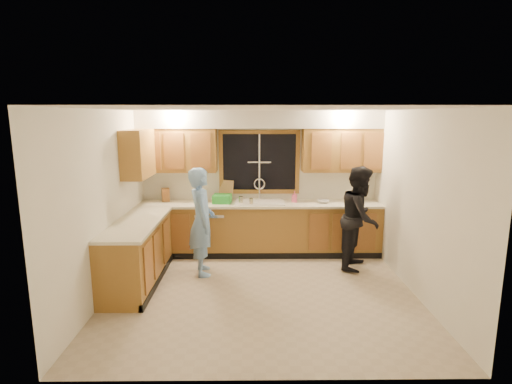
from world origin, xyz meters
TOP-DOWN VIEW (x-y plane):
  - floor at (0.00, 0.00)m, footprint 4.20×4.20m
  - ceiling at (0.00, 0.00)m, footprint 4.20×4.20m
  - wall_back at (0.00, 1.90)m, footprint 4.20×0.00m
  - wall_left at (-2.10, 0.00)m, footprint 0.00×3.80m
  - wall_right at (2.10, 0.00)m, footprint 0.00×3.80m
  - base_cabinets_back at (0.00, 1.60)m, footprint 4.20×0.60m
  - base_cabinets_left at (-1.80, 0.35)m, footprint 0.60×1.90m
  - countertop_back at (0.00, 1.58)m, footprint 4.20×0.63m
  - countertop_left at (-1.79, 0.35)m, footprint 0.63×1.90m
  - upper_cabinets_left at (-1.43, 1.73)m, footprint 1.35×0.33m
  - upper_cabinets_right at (1.43, 1.73)m, footprint 1.35×0.33m
  - upper_cabinets_return at (-1.94, 1.12)m, footprint 0.33×0.90m
  - soffit at (0.00, 1.72)m, footprint 4.20×0.35m
  - window_frame at (0.00, 1.89)m, footprint 1.44×0.03m
  - sink at (0.00, 1.60)m, footprint 0.86×0.52m
  - dishwasher at (-0.85, 1.59)m, footprint 0.60×0.56m
  - stove at (-1.80, -0.22)m, footprint 0.58×0.75m
  - man at (-0.90, 0.69)m, footprint 0.52×0.68m
  - woman at (1.59, 0.93)m, footprint 0.90×0.99m
  - knife_block at (-1.67, 1.74)m, footprint 0.16×0.14m
  - cutting_board at (-0.60, 1.82)m, footprint 0.29×0.20m
  - dish_crate at (-0.65, 1.61)m, footprint 0.33×0.31m
  - soap_bottle at (0.61, 1.65)m, footprint 0.10×0.11m
  - bowl at (1.11, 1.59)m, footprint 0.24×0.24m
  - can_left at (-0.32, 1.50)m, footprint 0.08×0.08m
  - can_right at (-0.14, 1.40)m, footprint 0.08×0.08m

SIDE VIEW (x-z plane):
  - floor at x=0.00m, z-range 0.00..0.00m
  - dishwasher at x=-0.85m, z-range 0.00..0.82m
  - base_cabinets_back at x=0.00m, z-range 0.00..0.88m
  - base_cabinets_left at x=-1.80m, z-range 0.00..0.88m
  - stove at x=-1.80m, z-range 0.00..0.90m
  - woman at x=1.59m, z-range 0.00..1.65m
  - man at x=-0.90m, z-range 0.00..1.66m
  - sink at x=0.00m, z-range 0.58..1.15m
  - countertop_back at x=0.00m, z-range 0.88..0.92m
  - countertop_left at x=-1.79m, z-range 0.88..0.92m
  - bowl at x=1.11m, z-range 0.92..0.97m
  - can_right at x=-0.14m, z-range 0.92..1.04m
  - can_left at x=-0.32m, z-range 0.92..1.05m
  - dish_crate at x=-0.65m, z-range 0.92..1.06m
  - soap_bottle at x=0.61m, z-range 0.92..1.12m
  - knife_block at x=-1.67m, z-range 0.92..1.16m
  - cutting_board at x=-0.60m, z-range 0.92..1.28m
  - wall_back at x=0.00m, z-range -0.85..3.35m
  - wall_left at x=-2.10m, z-range -0.65..3.15m
  - wall_right at x=2.10m, z-range -0.65..3.15m
  - window_frame at x=0.00m, z-range 1.03..2.17m
  - upper_cabinets_left at x=-1.43m, z-range 1.45..2.20m
  - upper_cabinets_right at x=1.43m, z-range 1.45..2.20m
  - upper_cabinets_return at x=-1.94m, z-range 1.45..2.20m
  - soffit at x=0.00m, z-range 2.20..2.50m
  - ceiling at x=0.00m, z-range 2.50..2.50m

